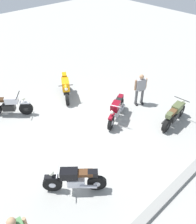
# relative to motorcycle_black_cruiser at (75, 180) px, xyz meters

# --- Properties ---
(ground_plane) EXTENTS (40.00, 40.00, 0.00)m
(ground_plane) POSITION_rel_motorcycle_black_cruiser_xyz_m (-2.34, -2.38, -0.52)
(ground_plane) COLOR #9E9E99
(curb_edge) EXTENTS (14.00, 0.30, 0.15)m
(curb_edge) POSITION_rel_motorcycle_black_cruiser_xyz_m (-2.34, 2.22, -0.45)
(curb_edge) COLOR gray
(curb_edge) RESTS_ON ground
(motorcycle_black_cruiser) EXTENTS (1.66, 1.45, 1.09)m
(motorcycle_black_cruiser) POSITION_rel_motorcycle_black_cruiser_xyz_m (0.00, 0.00, 0.00)
(motorcycle_black_cruiser) COLOR black
(motorcycle_black_cruiser) RESTS_ON ground
(motorcycle_olive_vintage) EXTENTS (1.95, 0.70, 1.07)m
(motorcycle_olive_vintage) POSITION_rel_motorcycle_black_cruiser_xyz_m (-5.37, 0.20, -0.03)
(motorcycle_olive_vintage) COLOR black
(motorcycle_olive_vintage) RESTS_ON ground
(motorcycle_maroon_cruiser) EXTENTS (1.92, 1.06, 1.09)m
(motorcycle_maroon_cruiser) POSITION_rel_motorcycle_black_cruiser_xyz_m (-3.71, -1.74, 0.00)
(motorcycle_maroon_cruiser) COLOR black
(motorcycle_maroon_cruiser) RESTS_ON ground
(motorcycle_orange_sportbike) EXTENTS (1.19, 1.76, 1.14)m
(motorcycle_orange_sportbike) POSITION_rel_motorcycle_black_cruiser_xyz_m (-3.11, -4.75, 0.07)
(motorcycle_orange_sportbike) COLOR black
(motorcycle_orange_sportbike) RESTS_ON ground
(motorcycle_silver_cruiser) EXTENTS (1.68, 1.44, 1.09)m
(motorcycle_silver_cruiser) POSITION_rel_motorcycle_black_cruiser_xyz_m (-0.29, -5.29, 0.00)
(motorcycle_silver_cruiser) COLOR black
(motorcycle_silver_cruiser) RESTS_ON ground
(person_in_gray_shirt) EXTENTS (0.61, 0.46, 1.62)m
(person_in_gray_shirt) POSITION_rel_motorcycle_black_cruiser_xyz_m (-5.44, -1.84, 0.40)
(person_in_gray_shirt) COLOR #59595B
(person_in_gray_shirt) RESTS_ON ground
(traffic_cone) EXTENTS (0.36, 0.36, 0.53)m
(traffic_cone) POSITION_rel_motorcycle_black_cruiser_xyz_m (-6.52, -2.67, -0.26)
(traffic_cone) COLOR black
(traffic_cone) RESTS_ON ground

